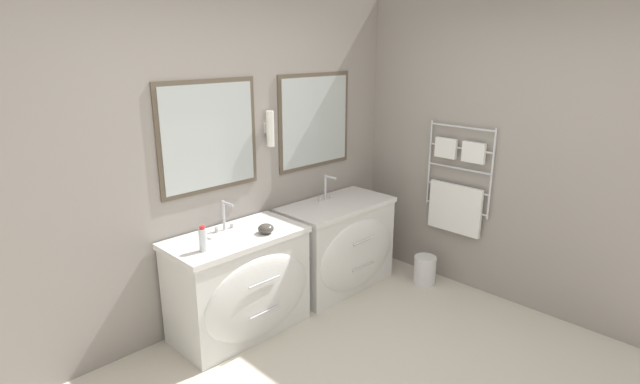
# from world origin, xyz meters

# --- Properties ---
(wall_back) EXTENTS (5.32, 0.15, 2.60)m
(wall_back) POSITION_xyz_m (0.02, 1.80, 1.31)
(wall_back) COLOR gray
(wall_back) RESTS_ON ground_plane
(wall_right) EXTENTS (0.13, 3.66, 2.60)m
(wall_right) POSITION_xyz_m (1.89, 0.80, 1.29)
(wall_right) COLOR gray
(wall_right) RESTS_ON ground_plane
(vanity_left) EXTENTS (1.06, 0.62, 0.81)m
(vanity_left) POSITION_xyz_m (-0.10, 1.45, 0.41)
(vanity_left) COLOR white
(vanity_left) RESTS_ON ground_plane
(vanity_right) EXTENTS (1.06, 0.62, 0.81)m
(vanity_right) POSITION_xyz_m (1.00, 1.45, 0.41)
(vanity_right) COLOR white
(vanity_right) RESTS_ON ground_plane
(faucet_left) EXTENTS (0.17, 0.14, 0.24)m
(faucet_left) POSITION_xyz_m (-0.10, 1.61, 0.92)
(faucet_left) COLOR silver
(faucet_left) RESTS_ON vanity_left
(faucet_right) EXTENTS (0.17, 0.14, 0.24)m
(faucet_right) POSITION_xyz_m (1.00, 1.61, 0.92)
(faucet_right) COLOR silver
(faucet_right) RESTS_ON vanity_right
(toiletry_bottle) EXTENTS (0.06, 0.06, 0.18)m
(toiletry_bottle) POSITION_xyz_m (-0.44, 1.39, 0.89)
(toiletry_bottle) COLOR silver
(toiletry_bottle) RESTS_ON vanity_left
(amenity_bowl) EXTENTS (0.12, 0.12, 0.07)m
(amenity_bowl) POSITION_xyz_m (0.08, 1.35, 0.84)
(amenity_bowl) COLOR #4C4742
(amenity_bowl) RESTS_ON vanity_left
(waste_bin) EXTENTS (0.21, 0.21, 0.27)m
(waste_bin) POSITION_xyz_m (1.61, 0.91, 0.14)
(waste_bin) COLOR silver
(waste_bin) RESTS_ON ground_plane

